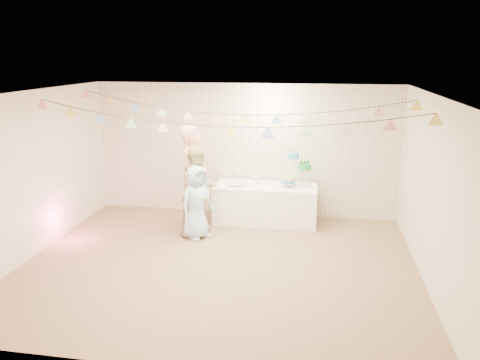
% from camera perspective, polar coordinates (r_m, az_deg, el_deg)
% --- Properties ---
extents(floor, '(6.00, 6.00, 0.00)m').
position_cam_1_polar(floor, '(7.32, -2.64, -10.29)').
color(floor, brown).
rests_on(floor, ground).
extents(ceiling, '(6.00, 6.00, 0.00)m').
position_cam_1_polar(ceiling, '(6.63, -2.91, 10.45)').
color(ceiling, silver).
rests_on(ceiling, ground).
extents(back_wall, '(6.00, 6.00, 0.00)m').
position_cam_1_polar(back_wall, '(9.25, 0.55, 3.66)').
color(back_wall, white).
rests_on(back_wall, ground).
extents(front_wall, '(6.00, 6.00, 0.00)m').
position_cam_1_polar(front_wall, '(4.59, -9.53, -8.72)').
color(front_wall, white).
rests_on(front_wall, ground).
extents(left_wall, '(5.00, 5.00, 0.00)m').
position_cam_1_polar(left_wall, '(8.04, -24.14, 0.56)').
color(left_wall, white).
rests_on(left_wall, ground).
extents(right_wall, '(5.00, 5.00, 0.00)m').
position_cam_1_polar(right_wall, '(6.89, 22.41, -1.53)').
color(right_wall, white).
rests_on(right_wall, ground).
extents(table, '(1.94, 0.78, 0.73)m').
position_cam_1_polar(table, '(8.97, 3.13, -2.90)').
color(table, white).
rests_on(table, floor).
extents(cake_stand, '(0.60, 0.35, 0.67)m').
position_cam_1_polar(cake_stand, '(8.78, 6.80, 1.50)').
color(cake_stand, silver).
rests_on(cake_stand, table).
extents(cake_bottom, '(0.31, 0.31, 0.15)m').
position_cam_1_polar(cake_bottom, '(8.79, 5.76, -0.13)').
color(cake_bottom, teal).
rests_on(cake_bottom, cake_stand).
extents(cake_middle, '(0.27, 0.27, 0.22)m').
position_cam_1_polar(cake_middle, '(8.86, 8.00, 1.71)').
color(cake_middle, green).
rests_on(cake_middle, cake_stand).
extents(cake_top_tier, '(0.25, 0.25, 0.19)m').
position_cam_1_polar(cake_top_tier, '(8.69, 6.46, 3.33)').
color(cake_top_tier, '#49B8E7').
rests_on(cake_top_tier, cake_stand).
extents(platter, '(0.35, 0.35, 0.02)m').
position_cam_1_polar(platter, '(8.89, -0.50, -0.40)').
color(platter, white).
rests_on(platter, table).
extents(posy, '(0.14, 0.14, 0.16)m').
position_cam_1_polar(posy, '(8.91, 1.99, 0.12)').
color(posy, white).
rests_on(posy, table).
extents(person_adult_a, '(0.49, 0.72, 1.94)m').
position_cam_1_polar(person_adult_a, '(8.51, -5.58, 0.28)').
color(person_adult_a, '#F9AC82').
rests_on(person_adult_a, floor).
extents(person_adult_b, '(0.95, 0.99, 1.60)m').
position_cam_1_polar(person_adult_b, '(8.28, -4.99, -1.33)').
color(person_adult_b, tan).
rests_on(person_adult_b, floor).
extents(person_child, '(0.70, 0.76, 1.30)m').
position_cam_1_polar(person_child, '(8.15, -5.31, -2.70)').
color(person_child, '#A8D4EF').
rests_on(person_child, floor).
extents(bunting_back, '(5.60, 1.10, 0.40)m').
position_cam_1_polar(bunting_back, '(7.73, -1.10, 9.27)').
color(bunting_back, pink).
rests_on(bunting_back, ceiling).
extents(bunting_front, '(5.60, 0.90, 0.36)m').
position_cam_1_polar(bunting_front, '(6.47, -3.27, 7.83)').
color(bunting_front, '#72A5E5').
rests_on(bunting_front, ceiling).
extents(tealight_0, '(0.04, 0.04, 0.03)m').
position_cam_1_polar(tealight_0, '(8.84, -2.10, -0.59)').
color(tealight_0, '#FFD88C').
rests_on(tealight_0, table).
extents(tealight_1, '(0.04, 0.04, 0.03)m').
position_cam_1_polar(tealight_1, '(9.08, 1.10, -0.17)').
color(tealight_1, '#FFD88C').
rests_on(tealight_1, table).
extents(tealight_2, '(0.04, 0.04, 0.03)m').
position_cam_1_polar(tealight_2, '(8.64, 3.66, -0.99)').
color(tealight_2, '#FFD88C').
rests_on(tealight_2, table).
extents(tealight_3, '(0.04, 0.04, 0.03)m').
position_cam_1_polar(tealight_3, '(9.04, 5.53, -0.30)').
color(tealight_3, '#FFD88C').
rests_on(tealight_3, table).
extents(tealight_4, '(0.04, 0.04, 0.03)m').
position_cam_1_polar(tealight_4, '(8.64, 8.44, -1.13)').
color(tealight_4, '#FFD88C').
rests_on(tealight_4, table).
extents(tealight_5, '(0.04, 0.04, 0.03)m').
position_cam_1_polar(tealight_5, '(8.96, 9.00, -0.57)').
color(tealight_5, '#FFD88C').
rests_on(tealight_5, table).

